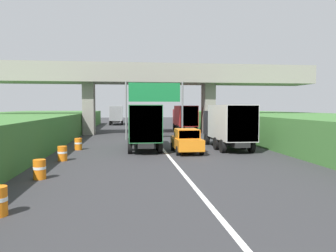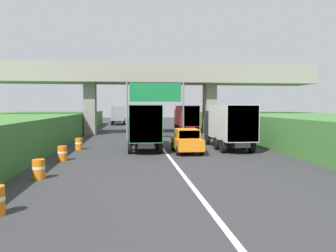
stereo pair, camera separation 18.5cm
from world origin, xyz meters
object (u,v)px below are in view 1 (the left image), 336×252
Objects in this scene: construction_barrel_2 at (40,169)px; construction_barrel_4 at (78,144)px; truck_green at (143,124)px; car_orange at (187,141)px; truck_black at (228,124)px; truck_red at (185,117)px; truck_silver at (116,114)px; overhead_highway_sign at (155,96)px; construction_barrel_3 at (62,153)px.

construction_barrel_2 is 1.00× the size of construction_barrel_4.
truck_green is 5.20m from construction_barrel_4.
car_orange is 8.35m from construction_barrel_4.
truck_black and truck_green have the same top height.
truck_black is at bearing -89.11° from truck_red.
construction_barrel_4 is (-1.71, -35.44, -1.47)m from truck_silver.
truck_silver is at bearing 99.34° from car_orange.
truck_red is 18.55m from truck_green.
construction_barrel_4 is (-6.47, -7.29, -3.88)m from overhead_highway_sign.
truck_red and truck_black have the same top height.
overhead_highway_sign is at bearing 61.57° from construction_barrel_3.
construction_barrel_3 is at bearing -137.22° from truck_green.
car_orange is 4.56× the size of construction_barrel_4.
truck_green reaches higher than construction_barrel_4.
truck_red is 1.78× the size of car_orange.
truck_silver is 8.11× the size of construction_barrel_3.
construction_barrel_2 is at bearing -117.95° from truck_green.
construction_barrel_3 is at bearing 89.60° from construction_barrel_2.
truck_green is 1.78× the size of car_orange.
construction_barrel_4 is at bearing 87.64° from construction_barrel_3.
overhead_highway_sign is 8.04m from truck_green.
overhead_highway_sign is at bearing 78.81° from truck_green.
truck_black is 6.61m from truck_green.
overhead_highway_sign is 9.74m from truck_black.
construction_barrel_2 is at bearing -90.40° from construction_barrel_3.
truck_silver is at bearing 99.60° from overhead_highway_sign.
construction_barrel_2 is (-5.22, -9.84, -1.47)m from truck_green.
truck_red reaches higher than car_orange.
truck_black is 8.11× the size of construction_barrel_3.
truck_green is at bearing 62.05° from construction_barrel_2.
overhead_highway_sign reaches higher than car_orange.
truck_black is 8.11× the size of construction_barrel_4.
car_orange is (6.24, -37.96, -1.08)m from truck_silver.
truck_red is at bearing 67.06° from construction_barrel_2.
construction_barrel_2 is at bearing -92.45° from truck_silver.
construction_barrel_4 is at bearing -92.76° from truck_silver.
construction_barrel_3 is at bearing -117.37° from truck_red.
truck_red and truck_silver have the same top height.
truck_red reaches higher than construction_barrel_4.
construction_barrel_2 is at bearing -137.33° from car_orange.
construction_barrel_2 is 10.08m from construction_barrel_4.
car_orange is 4.56× the size of construction_barrel_2.
truck_silver is at bearing 105.31° from truck_black.
construction_barrel_3 is (-6.68, -12.33, -3.88)m from overhead_highway_sign.
truck_green is 8.11× the size of construction_barrel_4.
car_orange is (-3.35, -19.72, -1.08)m from truck_red.
truck_green is 7.22m from construction_barrel_3.
construction_barrel_4 is (0.21, 5.04, 0.00)m from construction_barrel_3.
construction_barrel_3 is 1.00× the size of construction_barrel_4.
truck_black is at bearing -3.49° from truck_green.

